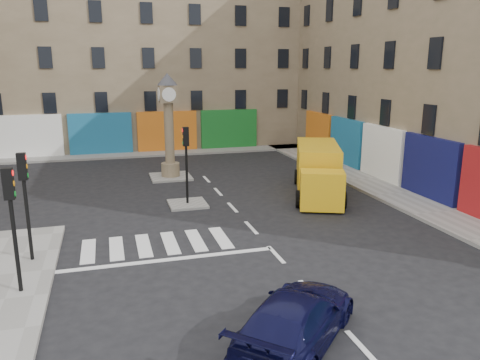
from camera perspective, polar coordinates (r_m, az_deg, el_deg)
name	(u,v)px	position (r m, az deg, el deg)	size (l,w,h in m)	color
ground	(286,266)	(16.20, 5.65, -10.37)	(120.00, 120.00, 0.00)	black
sidewalk_right	(362,180)	(28.43, 14.62, 0.00)	(2.60, 30.00, 0.15)	gray
sidewalk_far	(130,154)	(36.53, -13.30, 3.05)	(32.00, 2.40, 0.15)	gray
island_near	(188,204)	(22.95, -6.41, -2.92)	(1.80, 1.80, 0.12)	gray
island_far	(171,177)	(28.69, -8.44, 0.39)	(2.40, 2.40, 0.12)	gray
building_right	(466,41)	(31.42, 25.84, 14.96)	(10.00, 30.00, 16.00)	#867258
building_far	(120,43)	(41.79, -14.40, 15.90)	(32.00, 10.00, 17.00)	#8A785C
traffic_light_left_near	(11,211)	(14.72, -26.09, -3.36)	(0.28, 0.22, 3.70)	black
traffic_light_left_far	(25,190)	(17.01, -24.77, -1.07)	(0.28, 0.22, 3.70)	black
traffic_light_island	(186,153)	(22.36, -6.58, 3.31)	(0.28, 0.22, 3.70)	black
clock_pillar	(169,119)	(28.10, -8.69, 7.33)	(1.20, 1.20, 6.10)	#867258
navy_sedan	(296,319)	(11.81, 6.82, -16.43)	(1.88, 4.63, 1.35)	black
yellow_van	(318,170)	(24.96, 9.49, 1.17)	(4.48, 7.21, 2.53)	yellow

